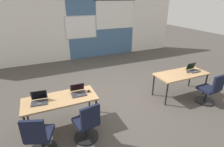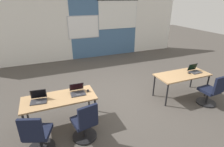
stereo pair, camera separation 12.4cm
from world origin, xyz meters
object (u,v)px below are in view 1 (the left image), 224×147
(laptop_near_right_end, at_px, (193,69))
(mouse_near_right_end, at_px, (188,72))
(mouse_near_left_inner, at_px, (89,91))
(laptop_near_left_inner, at_px, (78,92))
(chair_near_right_end, at_px, (210,91))
(laptop_near_left_end, at_px, (39,100))
(chair_near_left_inner, at_px, (87,125))
(desk_near_left, at_px, (60,101))
(desk_near_right, at_px, (181,75))
(chair_near_left_end, at_px, (40,138))

(laptop_near_right_end, distance_m, mouse_near_right_end, 0.25)
(mouse_near_left_inner, relative_size, laptop_near_right_end, 0.31)
(laptop_near_left_inner, bearing_deg, chair_near_right_end, -10.32)
(laptop_near_left_end, relative_size, mouse_near_right_end, 3.27)
(chair_near_left_inner, bearing_deg, desk_near_left, -70.18)
(chair_near_right_end, bearing_deg, chair_near_left_inner, -2.99)
(desk_near_right, xyz_separation_m, chair_near_left_end, (-4.01, -0.69, -0.28))
(desk_near_left, xyz_separation_m, chair_near_left_end, (-0.51, -0.69, -0.28))
(laptop_near_right_end, bearing_deg, laptop_near_left_end, 178.91)
(laptop_near_left_inner, height_order, chair_near_right_end, laptop_near_left_inner)
(desk_near_left, height_order, mouse_near_right_end, mouse_near_right_end)
(mouse_near_left_inner, distance_m, chair_near_left_end, 1.44)
(chair_near_left_inner, height_order, chair_near_left_end, same)
(mouse_near_right_end, bearing_deg, laptop_near_left_inner, 178.47)
(chair_near_left_inner, distance_m, laptop_near_right_end, 3.63)
(desk_near_left, relative_size, chair_near_left_inner, 1.74)
(laptop_near_right_end, height_order, chair_near_right_end, laptop_near_right_end)
(chair_near_left_end, relative_size, mouse_near_right_end, 8.38)
(laptop_near_left_inner, xyz_separation_m, laptop_near_right_end, (3.52, -0.04, 0.00))
(chair_near_left_inner, distance_m, laptop_near_left_end, 1.16)
(laptop_near_right_end, bearing_deg, mouse_near_left_inner, 178.51)
(desk_near_right, bearing_deg, mouse_near_right_end, -10.99)
(desk_near_left, xyz_separation_m, laptop_near_left_inner, (0.43, 0.05, 0.11))
(laptop_near_left_end, height_order, chair_near_left_end, laptop_near_left_end)
(mouse_near_left_inner, height_order, chair_near_right_end, chair_near_right_end)
(mouse_near_left_inner, bearing_deg, chair_near_left_inner, -110.64)
(desk_near_right, height_order, chair_near_right_end, chair_near_right_end)
(mouse_near_left_inner, height_order, laptop_near_left_end, laptop_near_left_end)
(chair_near_right_end, bearing_deg, laptop_near_right_end, -94.92)
(desk_near_right, bearing_deg, desk_near_left, 180.00)
(chair_near_right_end, bearing_deg, laptop_near_left_inner, -14.89)
(desk_near_right, bearing_deg, laptop_near_right_end, 0.73)
(chair_near_left_end, xyz_separation_m, laptop_near_right_end, (4.46, 0.70, 0.39))
(desk_near_left, relative_size, chair_near_right_end, 1.74)
(mouse_near_right_end, bearing_deg, desk_near_left, 179.38)
(chair_near_right_end, bearing_deg, desk_near_right, -61.86)
(desk_near_right, distance_m, chair_near_left_inner, 3.19)
(desk_near_right, height_order, mouse_near_left_inner, mouse_near_left_inner)
(laptop_near_left_end, height_order, laptop_near_right_end, laptop_near_left_end)
(desk_near_right, xyz_separation_m, laptop_near_right_end, (0.45, 0.01, 0.11))
(desk_near_left, distance_m, mouse_near_right_end, 3.71)
(laptop_near_right_end, bearing_deg, laptop_near_left_inner, 178.52)
(laptop_near_left_end, distance_m, chair_near_right_end, 4.42)
(laptop_near_left_end, distance_m, laptop_near_right_end, 4.37)
(laptop_near_left_inner, distance_m, laptop_near_left_end, 0.85)
(laptop_near_left_inner, xyz_separation_m, laptop_near_left_end, (-0.85, -0.02, 0.00))
(chair_near_left_inner, bearing_deg, laptop_near_left_inner, -102.41)
(chair_near_left_inner, relative_size, chair_near_right_end, 1.00)
(laptop_near_right_end, relative_size, mouse_near_right_end, 3.04)
(desk_near_right, height_order, laptop_near_left_inner, laptop_near_left_inner)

